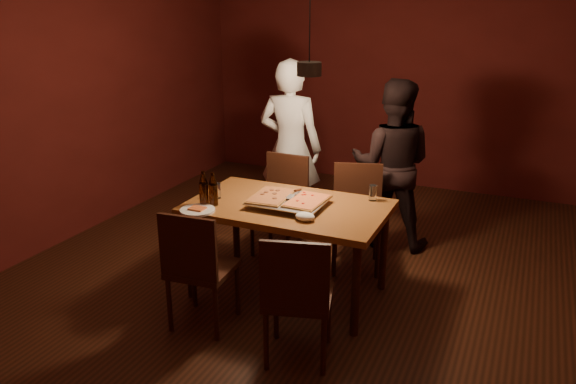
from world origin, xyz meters
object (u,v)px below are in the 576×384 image
at_px(dining_table, 288,213).
at_px(chair_near_right, 297,289).
at_px(diner_white, 290,148).
at_px(pizza_tray, 289,203).
at_px(diner_dark, 392,165).
at_px(beer_bottle_b, 213,189).
at_px(chair_far_left, 283,195).
at_px(beer_bottle_a, 204,188).
at_px(pendant_lamp, 309,68).
at_px(chair_far_right, 357,206).
at_px(chair_near_left, 196,260).
at_px(plate_slice, 197,210).

height_order(dining_table, chair_near_right, chair_near_right).
height_order(chair_near_right, diner_white, diner_white).
height_order(pizza_tray, diner_dark, diner_dark).
bearing_deg(pizza_tray, beer_bottle_b, -155.38).
xyz_separation_m(chair_far_left, diner_white, (-0.12, 0.44, 0.32)).
bearing_deg(pizza_tray, beer_bottle_a, -155.59).
relative_size(dining_table, pendant_lamp, 1.36).
height_order(chair_far_left, beer_bottle_a, beer_bottle_a).
relative_size(beer_bottle_b, diner_dark, 0.16).
relative_size(dining_table, beer_bottle_b, 5.85).
bearing_deg(pendant_lamp, chair_near_right, -71.38).
relative_size(chair_far_left, pizza_tray, 0.88).
distance_m(chair_far_right, pendant_lamp, 1.36).
distance_m(chair_near_left, chair_near_right, 0.80).
bearing_deg(chair_far_left, diner_dark, -148.33).
distance_m(chair_far_left, pizza_tray, 0.91).
xyz_separation_m(dining_table, beer_bottle_b, (-0.51, -0.24, 0.20)).
relative_size(dining_table, chair_near_right, 2.91).
relative_size(chair_far_right, beer_bottle_a, 1.97).
relative_size(beer_bottle_a, plate_slice, 1.03).
xyz_separation_m(beer_bottle_b, plate_slice, (-0.04, -0.16, -0.12)).
bearing_deg(chair_near_left, pizza_tray, 57.31).
distance_m(chair_far_right, plate_slice, 1.45).
relative_size(chair_far_right, beer_bottle_b, 2.05).
distance_m(chair_far_left, chair_far_right, 0.72).
bearing_deg(chair_near_right, plate_slice, 141.48).
distance_m(dining_table, chair_far_left, 0.86).
bearing_deg(beer_bottle_b, chair_far_left, 83.14).
xyz_separation_m(dining_table, chair_near_right, (0.43, -0.83, -0.14)).
bearing_deg(chair_far_right, chair_near_left, 47.44).
xyz_separation_m(chair_far_left, pizza_tray, (0.41, -0.78, 0.24)).
bearing_deg(plate_slice, beer_bottle_b, 75.58).
bearing_deg(dining_table, pizza_tray, -54.24).
distance_m(plate_slice, pendant_lamp, 1.33).
relative_size(chair_far_left, pendant_lamp, 0.44).
distance_m(chair_far_right, beer_bottle_a, 1.39).
xyz_separation_m(plate_slice, diner_white, (0.04, 1.61, 0.10)).
bearing_deg(chair_far_right, chair_near_right, 76.30).
bearing_deg(pendant_lamp, pizza_tray, -107.52).
height_order(chair_near_left, pendant_lamp, pendant_lamp).
height_order(chair_near_left, diner_dark, diner_dark).
bearing_deg(chair_near_right, chair_near_left, 158.17).
xyz_separation_m(chair_near_right, diner_dark, (0.06, 2.09, 0.25)).
relative_size(chair_near_left, pendant_lamp, 0.44).
distance_m(pizza_tray, diner_white, 1.33).
height_order(dining_table, beer_bottle_b, beer_bottle_b).
bearing_deg(chair_far_right, plate_slice, 34.85).
bearing_deg(chair_far_right, dining_table, 48.33).
bearing_deg(diner_white, chair_far_right, 147.55).
bearing_deg(chair_far_left, pendant_lamp, 131.53).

